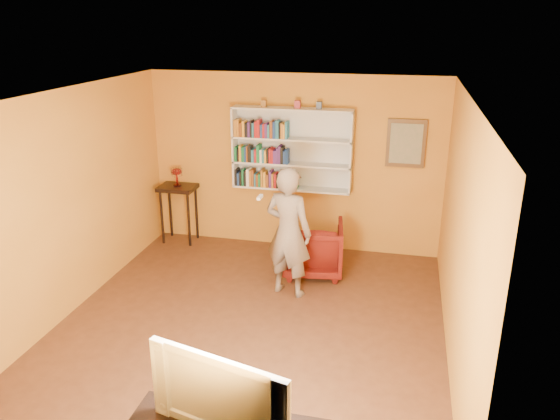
% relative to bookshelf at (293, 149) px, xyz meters
% --- Properties ---
extents(room_shell, '(5.30, 5.80, 2.88)m').
position_rel_bookshelf_xyz_m(room_shell, '(0.00, -2.41, -0.58)').
color(room_shell, '#4C2B18').
rests_on(room_shell, ground).
extents(bookshelf, '(1.80, 0.29, 1.23)m').
position_rel_bookshelf_xyz_m(bookshelf, '(0.00, 0.00, 0.00)').
color(bookshelf, silver).
rests_on(bookshelf, room_shell).
extents(books_row_lower, '(0.96, 0.19, 0.27)m').
position_rel_bookshelf_xyz_m(books_row_lower, '(-0.37, -0.11, -0.46)').
color(books_row_lower, black).
rests_on(books_row_lower, bookshelf).
extents(books_row_middle, '(0.83, 0.19, 0.27)m').
position_rel_bookshelf_xyz_m(books_row_middle, '(-0.45, -0.11, -0.09)').
color(books_row_middle, '#186E3D').
rests_on(books_row_middle, bookshelf).
extents(books_row_upper, '(0.81, 0.18, 0.27)m').
position_rel_bookshelf_xyz_m(books_row_upper, '(-0.45, -0.11, 0.30)').
color(books_row_upper, '#B57224').
rests_on(books_row_upper, bookshelf).
extents(ornament_left, '(0.07, 0.07, 0.10)m').
position_rel_bookshelf_xyz_m(ornament_left, '(-0.42, -0.06, 0.67)').
color(ornament_left, '#A36D2E').
rests_on(ornament_left, bookshelf).
extents(ornament_centre, '(0.08, 0.08, 0.11)m').
position_rel_bookshelf_xyz_m(ornament_centre, '(0.08, -0.06, 0.68)').
color(ornament_centre, '#A83849').
rests_on(ornament_centre, bookshelf).
extents(ornament_right, '(0.08, 0.08, 0.10)m').
position_rel_bookshelf_xyz_m(ornament_right, '(0.40, -0.06, 0.67)').
color(ornament_right, '#475576').
rests_on(ornament_right, bookshelf).
extents(framed_painting, '(0.55, 0.05, 0.70)m').
position_rel_bookshelf_xyz_m(framed_painting, '(1.65, 0.05, 0.16)').
color(framed_painting, '#523417').
rests_on(framed_painting, room_shell).
extents(console_table, '(0.57, 0.44, 0.94)m').
position_rel_bookshelf_xyz_m(console_table, '(-1.83, -0.16, -0.82)').
color(console_table, black).
rests_on(console_table, ground).
extents(ruby_lustre, '(0.18, 0.18, 0.29)m').
position_rel_bookshelf_xyz_m(ruby_lustre, '(-1.83, -0.16, -0.45)').
color(ruby_lustre, maroon).
rests_on(ruby_lustre, console_table).
extents(armchair, '(0.92, 0.94, 0.76)m').
position_rel_bookshelf_xyz_m(armchair, '(0.48, -0.83, -1.21)').
color(armchair, '#480505').
rests_on(armchair, ground).
extents(person, '(0.71, 0.56, 1.72)m').
position_rel_bookshelf_xyz_m(person, '(0.27, -1.51, -0.73)').
color(person, '#736354').
rests_on(person, ground).
extents(game_remote, '(0.04, 0.15, 0.04)m').
position_rel_bookshelf_xyz_m(game_remote, '(-0.01, -1.84, -0.17)').
color(game_remote, white).
rests_on(game_remote, person).
extents(television, '(1.16, 0.44, 0.67)m').
position_rel_bookshelf_xyz_m(television, '(0.48, -4.66, -0.72)').
color(television, black).
rests_on(television, tv_cabinet).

